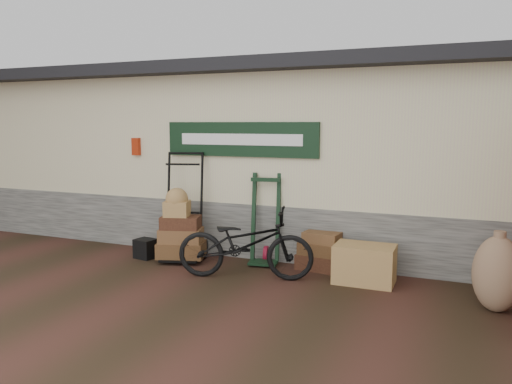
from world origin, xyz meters
TOP-DOWN VIEW (x-y plane):
  - ground at (0.00, 0.00)m, footprint 80.00×80.00m
  - station_building at (-0.01, 2.74)m, footprint 14.40×4.10m
  - porter_trolley at (-1.15, 0.60)m, footprint 1.04×0.89m
  - green_barrow at (0.18, 0.85)m, footprint 0.58×0.52m
  - suitcase_stack at (1.07, 0.85)m, footprint 0.71×0.50m
  - wicker_hamper at (1.81, 0.46)m, footprint 0.82×0.53m
  - black_trunk at (-1.75, 0.37)m, footprint 0.36×0.32m
  - bicycle at (0.20, 0.01)m, footprint 1.14×2.06m
  - burlap_sack_left at (3.44, -0.02)m, footprint 0.69×0.64m

SIDE VIEW (x-z plane):
  - ground at x=0.00m, z-range 0.00..0.00m
  - black_trunk at x=-1.75m, z-range 0.00..0.32m
  - wicker_hamper at x=1.81m, z-range 0.00..0.53m
  - suitcase_stack at x=1.07m, z-range 0.00..0.59m
  - burlap_sack_left at x=3.44m, z-range 0.00..0.91m
  - bicycle at x=0.20m, z-range 0.00..1.13m
  - green_barrow at x=0.18m, z-range 0.00..1.42m
  - porter_trolley at x=-1.15m, z-range 0.00..1.77m
  - station_building at x=-0.01m, z-range 0.01..3.21m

